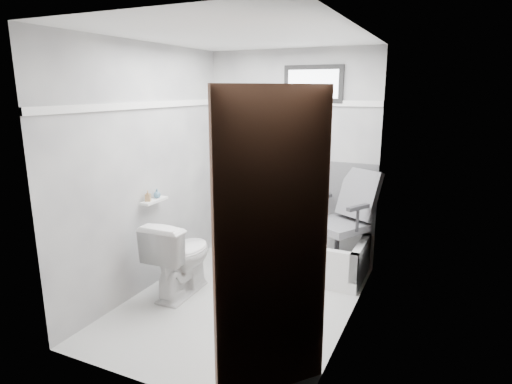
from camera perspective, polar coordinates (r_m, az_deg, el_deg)
The scene contains 19 objects.
floor at distance 4.19m, azimuth -2.07°, elevation -14.47°, with size 2.60×2.60×0.00m, color silver.
ceiling at distance 3.72m, azimuth -2.41°, elevation 20.22°, with size 2.60×2.60×0.00m, color silver.
wall_back at distance 4.95m, azimuth 4.63°, elevation 4.60°, with size 2.00×0.02×2.40m, color slate.
wall_front at distance 2.72m, azimuth -14.78°, elevation -3.33°, with size 2.00×0.02×2.40m, color slate.
wall_left at distance 4.32m, azimuth -14.16°, elevation 2.90°, with size 0.02×2.60×2.40m, color slate.
wall_right at distance 3.45m, azimuth 12.75°, elevation 0.35°, with size 0.02×2.60×2.40m, color slate.
bathtub at distance 4.80m, azimuth 5.30°, elevation -7.96°, with size 1.50×0.70×0.42m, color white, non-canonical shape.
office_chair at distance 4.59m, azimuth 10.87°, elevation -3.53°, with size 0.60×0.60×1.04m, color slate, non-canonical shape.
toilet at distance 4.27m, azimuth -10.02°, elevation -8.47°, with size 0.43×0.77×0.76m, color white.
door at distance 2.34m, azimuth 5.14°, elevation -10.95°, with size 0.78×0.78×2.00m, color brown, non-canonical shape.
window at distance 4.80m, azimuth 7.65°, elevation 14.08°, with size 0.66×0.04×0.40m, color black, non-canonical shape.
backerboard at distance 4.94m, azimuth 7.22°, elevation -0.21°, with size 1.50×0.02×0.78m, color #4C4C4F.
trim_back at distance 4.88m, azimuth 4.72°, elevation 11.79°, with size 2.00×0.02×0.06m, color white.
trim_left at distance 4.24m, azimuth -14.52°, elevation 11.15°, with size 0.02×2.60×0.06m, color white.
pole at distance 4.76m, azimuth 3.44°, elevation 2.43°, with size 0.02×0.02×1.95m, color silver.
shelf at distance 4.32m, azimuth -13.40°, elevation -1.13°, with size 0.10×0.32×0.03m, color white.
soap_bottle_a at distance 4.25m, azimuth -14.22°, elevation -0.51°, with size 0.05×0.05×0.11m, color #9C774E.
soap_bottle_b at distance 4.36m, azimuth -13.07°, elevation -0.18°, with size 0.07×0.07×0.09m, color slate.
faucet at distance 5.13m, azimuth 2.28°, elevation -2.47°, with size 0.26×0.10×0.16m, color silver, non-canonical shape.
Camera 1 is at (1.68, -3.29, 1.97)m, focal length 30.00 mm.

